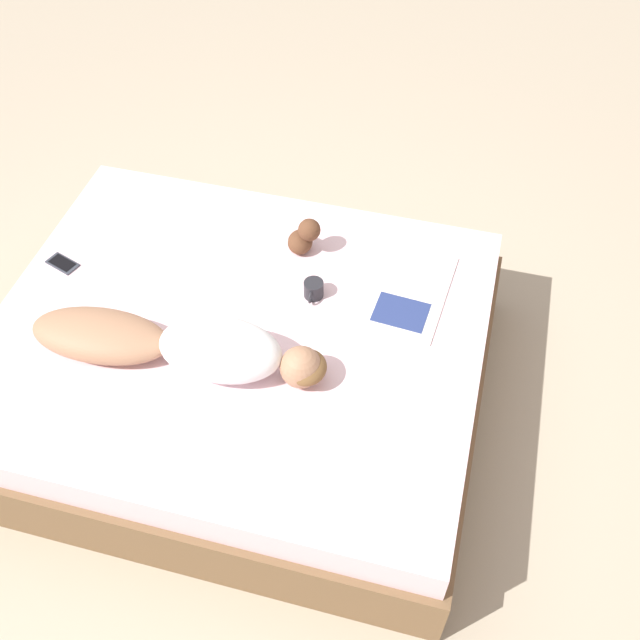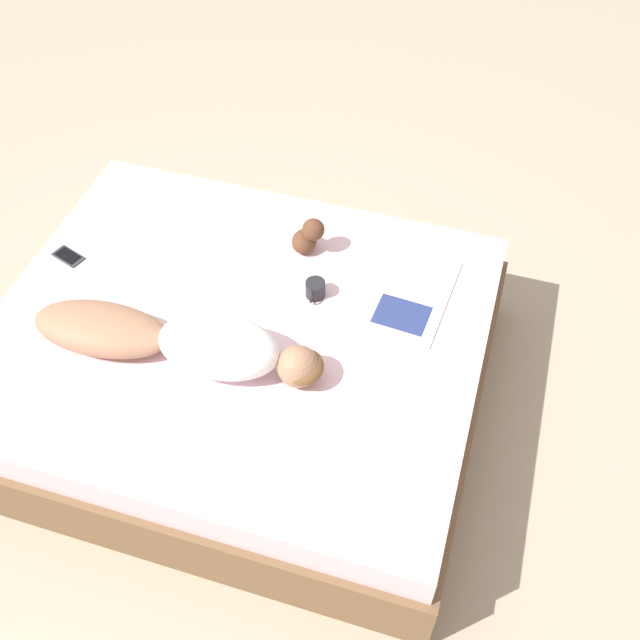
% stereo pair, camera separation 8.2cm
% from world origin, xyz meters
% --- Properties ---
extents(ground_plane, '(12.00, 12.00, 0.00)m').
position_xyz_m(ground_plane, '(0.00, 0.00, 0.00)').
color(ground_plane, '#B7A88E').
extents(bed, '(1.81, 2.16, 0.51)m').
position_xyz_m(bed, '(0.00, 0.00, 0.25)').
color(bed, brown).
rests_on(bed, ground_plane).
extents(person, '(0.34, 1.26, 0.23)m').
position_xyz_m(person, '(0.22, -0.13, 0.61)').
color(person, '#A37556').
rests_on(person, bed).
extents(open_magazine, '(0.57, 0.37, 0.01)m').
position_xyz_m(open_magazine, '(-0.39, 0.68, 0.52)').
color(open_magazine, silver).
rests_on(open_magazine, bed).
extents(coffee_mug, '(0.12, 0.09, 0.08)m').
position_xyz_m(coffee_mug, '(-0.26, 0.28, 0.55)').
color(coffee_mug, '#232328').
rests_on(coffee_mug, bed).
extents(cell_phone, '(0.12, 0.17, 0.01)m').
position_xyz_m(cell_phone, '(-0.16, -0.90, 0.52)').
color(cell_phone, '#333842').
rests_on(cell_phone, bed).
extents(plush_toy, '(0.13, 0.15, 0.19)m').
position_xyz_m(plush_toy, '(-0.52, 0.16, 0.60)').
color(plush_toy, brown).
rests_on(plush_toy, bed).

